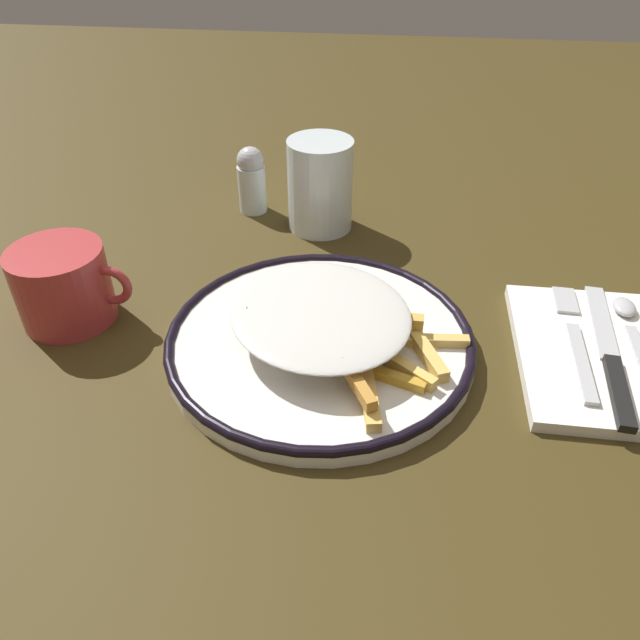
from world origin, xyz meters
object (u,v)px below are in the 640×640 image
object	(u,v)px
salt_shaker	(252,179)
spoon	(631,328)
fries_heap	(330,318)
fork	(575,339)
knife	(611,362)
plate	(320,340)
water_glass	(320,185)
napkin	(606,356)
coffee_mug	(64,285)

from	to	relation	value
salt_shaker	spoon	bearing A→B (deg)	-28.22
fries_heap	fork	size ratio (longest dim) A/B	1.46
spoon	salt_shaker	bearing A→B (deg)	151.78
knife	spoon	size ratio (longest dim) A/B	1.38
plate	knife	distance (m)	0.27
fries_heap	spoon	world-z (taller)	fries_heap
spoon	fork	bearing A→B (deg)	-158.35
plate	fries_heap	bearing A→B (deg)	5.11
water_glass	spoon	bearing A→B (deg)	-30.62
napkin	coffee_mug	bearing A→B (deg)	179.60
salt_shaker	plate	bearing A→B (deg)	-65.78
knife	fries_heap	bearing A→B (deg)	178.87
coffee_mug	knife	bearing A→B (deg)	-2.44
napkin	salt_shaker	xyz separation A→B (m)	(-0.39, 0.26, 0.04)
fries_heap	spoon	xyz separation A→B (m)	(0.29, 0.05, -0.02)
spoon	coffee_mug	bearing A→B (deg)	-176.81
coffee_mug	napkin	bearing A→B (deg)	-0.40
fries_heap	water_glass	distance (m)	0.25
spoon	coffee_mug	xyz separation A→B (m)	(-0.56, -0.03, 0.02)
fork	water_glass	distance (m)	0.35
plate	fork	size ratio (longest dim) A/B	1.68
plate	fries_heap	distance (m)	0.03
water_glass	fries_heap	bearing A→B (deg)	-80.69
knife	coffee_mug	size ratio (longest dim) A/B	1.76
fork	water_glass	size ratio (longest dim) A/B	1.56
knife	coffee_mug	world-z (taller)	coffee_mug
napkin	coffee_mug	world-z (taller)	coffee_mug
fork	knife	size ratio (longest dim) A/B	0.84
plate	knife	xyz separation A→B (m)	(0.27, -0.00, 0.00)
coffee_mug	water_glass	bearing A→B (deg)	44.52
fries_heap	fork	distance (m)	0.24
napkin	knife	xyz separation A→B (m)	(-0.00, -0.02, 0.01)
napkin	knife	bearing A→B (deg)	-95.46
fries_heap	napkin	size ratio (longest dim) A/B	1.27
fries_heap	salt_shaker	xyz separation A→B (m)	(-0.13, 0.28, 0.01)
plate	salt_shaker	xyz separation A→B (m)	(-0.12, 0.28, 0.03)
fries_heap	coffee_mug	bearing A→B (deg)	176.32
plate	fork	world-z (taller)	plate
knife	water_glass	xyz separation A→B (m)	(-0.30, 0.25, 0.04)
fries_heap	water_glass	bearing A→B (deg)	99.31
knife	water_glass	bearing A→B (deg)	140.17
napkin	spoon	size ratio (longest dim) A/B	1.33
coffee_mug	plate	bearing A→B (deg)	-4.01
napkin	fries_heap	bearing A→B (deg)	-176.98
plate	salt_shaker	distance (m)	0.31
water_glass	coffee_mug	size ratio (longest dim) A/B	0.95
fork	water_glass	world-z (taller)	water_glass
spoon	water_glass	bearing A→B (deg)	149.38
napkin	fork	distance (m)	0.03
fork	salt_shaker	size ratio (longest dim) A/B	2.01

